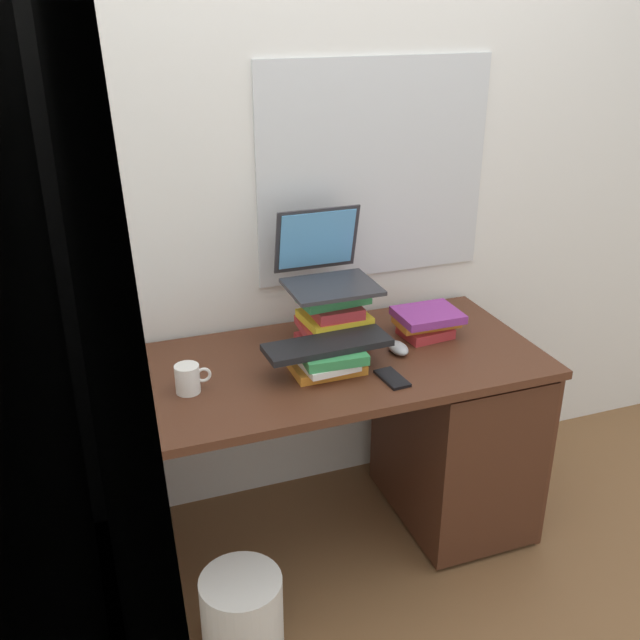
{
  "coord_description": "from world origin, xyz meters",
  "views": [
    {
      "loc": [
        -0.83,
        -2.08,
        1.9
      ],
      "look_at": [
        -0.08,
        -0.05,
        0.93
      ],
      "focal_mm": 41.24,
      "sensor_mm": 36.0,
      "label": 1
    }
  ],
  "objects_px": {
    "mug": "(188,379)",
    "wastebasket": "(243,619)",
    "desk": "(428,428)",
    "cell_phone": "(392,378)",
    "book_stack_side": "(427,322)",
    "keyboard": "(328,345)",
    "computer_mouse": "(398,348)",
    "book_stack_tall": "(333,319)",
    "book_stack_keyboard_riser": "(328,360)",
    "laptop": "(325,267)"
  },
  "relations": [
    {
      "from": "wastebasket",
      "to": "cell_phone",
      "type": "bearing_deg",
      "value": 22.34
    },
    {
      "from": "book_stack_tall",
      "to": "laptop",
      "type": "relative_size",
      "value": 0.81
    },
    {
      "from": "computer_mouse",
      "to": "mug",
      "type": "xyz_separation_m",
      "value": [
        -0.74,
        -0.02,
        0.03
      ]
    },
    {
      "from": "book_stack_tall",
      "to": "laptop",
      "type": "xyz_separation_m",
      "value": [
        -0.0,
        0.06,
        0.17
      ]
    },
    {
      "from": "book_stack_tall",
      "to": "mug",
      "type": "height_order",
      "value": "book_stack_tall"
    },
    {
      "from": "book_stack_keyboard_riser",
      "to": "computer_mouse",
      "type": "height_order",
      "value": "book_stack_keyboard_riser"
    },
    {
      "from": "desk",
      "to": "keyboard",
      "type": "relative_size",
      "value": 3.34
    },
    {
      "from": "book_stack_tall",
      "to": "keyboard",
      "type": "bearing_deg",
      "value": -115.85
    },
    {
      "from": "keyboard",
      "to": "computer_mouse",
      "type": "distance_m",
      "value": 0.29
    },
    {
      "from": "desk",
      "to": "cell_phone",
      "type": "distance_m",
      "value": 0.45
    },
    {
      "from": "book_stack_tall",
      "to": "mug",
      "type": "relative_size",
      "value": 2.17
    },
    {
      "from": "desk",
      "to": "cell_phone",
      "type": "bearing_deg",
      "value": -145.25
    },
    {
      "from": "book_stack_side",
      "to": "keyboard",
      "type": "bearing_deg",
      "value": -162.24
    },
    {
      "from": "cell_phone",
      "to": "mug",
      "type": "bearing_deg",
      "value": 162.22
    },
    {
      "from": "book_stack_side",
      "to": "computer_mouse",
      "type": "xyz_separation_m",
      "value": [
        -0.16,
        -0.1,
        -0.03
      ]
    },
    {
      "from": "book_stack_side",
      "to": "keyboard",
      "type": "relative_size",
      "value": 0.54
    },
    {
      "from": "computer_mouse",
      "to": "mug",
      "type": "relative_size",
      "value": 0.9
    },
    {
      "from": "laptop",
      "to": "book_stack_tall",
      "type": "bearing_deg",
      "value": -85.68
    },
    {
      "from": "book_stack_tall",
      "to": "book_stack_side",
      "type": "relative_size",
      "value": 1.1
    },
    {
      "from": "book_stack_keyboard_riser",
      "to": "mug",
      "type": "relative_size",
      "value": 2.05
    },
    {
      "from": "keyboard",
      "to": "mug",
      "type": "height_order",
      "value": "keyboard"
    },
    {
      "from": "wastebasket",
      "to": "book_stack_keyboard_riser",
      "type": "bearing_deg",
      "value": 41.47
    },
    {
      "from": "desk",
      "to": "book_stack_keyboard_riser",
      "type": "height_order",
      "value": "book_stack_keyboard_riser"
    },
    {
      "from": "book_stack_tall",
      "to": "computer_mouse",
      "type": "height_order",
      "value": "book_stack_tall"
    },
    {
      "from": "mug",
      "to": "laptop",
      "type": "bearing_deg",
      "value": 21.47
    },
    {
      "from": "cell_phone",
      "to": "desk",
      "type": "bearing_deg",
      "value": 30.12
    },
    {
      "from": "cell_phone",
      "to": "book_stack_side",
      "type": "bearing_deg",
      "value": 40.89
    },
    {
      "from": "book_stack_tall",
      "to": "cell_phone",
      "type": "height_order",
      "value": "book_stack_tall"
    },
    {
      "from": "book_stack_keyboard_riser",
      "to": "keyboard",
      "type": "relative_size",
      "value": 0.56
    },
    {
      "from": "mug",
      "to": "cell_phone",
      "type": "height_order",
      "value": "mug"
    },
    {
      "from": "desk",
      "to": "cell_phone",
      "type": "relative_size",
      "value": 10.31
    },
    {
      "from": "laptop",
      "to": "computer_mouse",
      "type": "xyz_separation_m",
      "value": [
        0.2,
        -0.19,
        -0.26
      ]
    },
    {
      "from": "book_stack_tall",
      "to": "keyboard",
      "type": "distance_m",
      "value": 0.19
    },
    {
      "from": "book_stack_side",
      "to": "wastebasket",
      "type": "distance_m",
      "value": 1.19
    },
    {
      "from": "desk",
      "to": "mug",
      "type": "height_order",
      "value": "mug"
    },
    {
      "from": "desk",
      "to": "computer_mouse",
      "type": "relative_size",
      "value": 13.49
    },
    {
      "from": "book_stack_keyboard_riser",
      "to": "wastebasket",
      "type": "xyz_separation_m",
      "value": [
        -0.41,
        -0.37,
        -0.64
      ]
    },
    {
      "from": "mug",
      "to": "wastebasket",
      "type": "relative_size",
      "value": 0.37
    },
    {
      "from": "desk",
      "to": "cell_phone",
      "type": "xyz_separation_m",
      "value": [
        -0.24,
        -0.17,
        0.34
      ]
    },
    {
      "from": "wastebasket",
      "to": "computer_mouse",
      "type": "bearing_deg",
      "value": 30.77
    },
    {
      "from": "book_stack_tall",
      "to": "computer_mouse",
      "type": "bearing_deg",
      "value": -33.19
    },
    {
      "from": "book_stack_keyboard_riser",
      "to": "cell_phone",
      "type": "height_order",
      "value": "book_stack_keyboard_riser"
    },
    {
      "from": "book_stack_side",
      "to": "book_stack_keyboard_riser",
      "type": "bearing_deg",
      "value": -161.8
    },
    {
      "from": "book_stack_keyboard_riser",
      "to": "mug",
      "type": "distance_m",
      "value": 0.46
    },
    {
      "from": "keyboard",
      "to": "book_stack_keyboard_riser",
      "type": "bearing_deg",
      "value": -68.82
    },
    {
      "from": "desk",
      "to": "book_stack_keyboard_riser",
      "type": "relative_size",
      "value": 5.96
    },
    {
      "from": "keyboard",
      "to": "computer_mouse",
      "type": "bearing_deg",
      "value": 6.34
    },
    {
      "from": "book_stack_tall",
      "to": "laptop",
      "type": "bearing_deg",
      "value": 94.32
    },
    {
      "from": "book_stack_tall",
      "to": "book_stack_side",
      "type": "xyz_separation_m",
      "value": [
        0.36,
        -0.03,
        -0.05
      ]
    },
    {
      "from": "book_stack_keyboard_riser",
      "to": "wastebasket",
      "type": "height_order",
      "value": "book_stack_keyboard_riser"
    }
  ]
}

